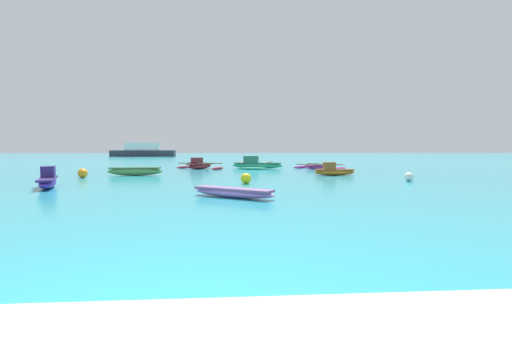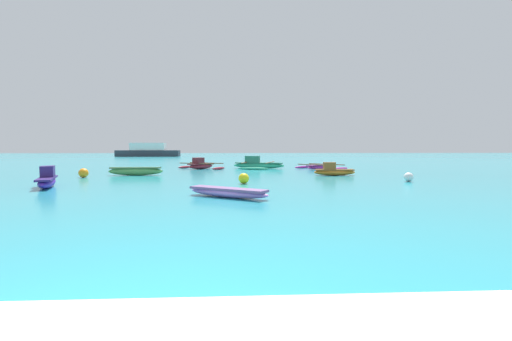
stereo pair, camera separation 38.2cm
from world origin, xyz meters
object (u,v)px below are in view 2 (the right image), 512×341
at_px(moored_boat_2, 136,171).
at_px(moored_boat_3, 47,180).
at_px(moored_boat_6, 201,165).
at_px(mooring_buoy_0, 83,173).
at_px(moored_boat_1, 321,167).
at_px(moored_boat_4, 334,171).
at_px(mooring_buoy_1, 244,178).
at_px(distant_ferry, 148,151).
at_px(moored_boat_5, 228,192).
at_px(moored_boat_0, 258,164).
at_px(mooring_buoy_2, 409,177).

relative_size(moored_boat_2, moored_boat_3, 1.12).
height_order(moored_boat_6, mooring_buoy_0, moored_boat_6).
relative_size(moored_boat_1, moored_boat_4, 1.71).
height_order(moored_boat_4, mooring_buoy_1, moored_boat_4).
xyz_separation_m(moored_boat_1, distant_ferry, (-24.86, 44.32, 0.95)).
height_order(moored_boat_1, moored_boat_5, moored_boat_1).
xyz_separation_m(moored_boat_2, moored_boat_4, (11.84, -0.68, 0.01)).
bearing_deg(moored_boat_0, moored_boat_3, -110.47).
bearing_deg(moored_boat_3, mooring_buoy_1, 75.03).
distance_m(moored_boat_1, moored_boat_4, 6.45).
height_order(moored_boat_1, mooring_buoy_2, mooring_buoy_2).
height_order(moored_boat_6, mooring_buoy_1, moored_boat_6).
bearing_deg(moored_boat_1, moored_boat_3, 178.85).
xyz_separation_m(moored_boat_5, mooring_buoy_0, (-8.22, 8.10, 0.08)).
relative_size(moored_boat_4, mooring_buoy_0, 4.80).
height_order(moored_boat_0, moored_boat_2, moored_boat_0).
bearing_deg(moored_boat_3, moored_boat_5, 44.24).
xyz_separation_m(moored_boat_3, moored_boat_5, (7.60, -3.35, -0.13)).
bearing_deg(moored_boat_2, moored_boat_4, -4.55).
distance_m(mooring_buoy_0, mooring_buoy_1, 9.58).
distance_m(moored_boat_6, distant_ferry, 46.37).
bearing_deg(mooring_buoy_0, moored_boat_0, 39.06).
distance_m(moored_boat_2, moored_boat_6, 7.07).
bearing_deg(moored_boat_0, moored_boat_4, -45.17).
bearing_deg(mooring_buoy_1, mooring_buoy_0, 157.01).
distance_m(moored_boat_0, moored_boat_5, 16.43).
bearing_deg(moored_boat_3, moored_boat_2, 141.98).
bearing_deg(moored_boat_1, mooring_buoy_0, 164.78).
height_order(moored_boat_4, mooring_buoy_0, moored_boat_4).
bearing_deg(moored_boat_5, moored_boat_4, 89.70).
distance_m(moored_boat_1, moored_boat_5, 16.75).
bearing_deg(moored_boat_5, mooring_buoy_0, 169.29).
relative_size(moored_boat_0, distant_ferry, 0.35).
bearing_deg(mooring_buoy_2, moored_boat_6, 135.64).
bearing_deg(mooring_buoy_2, mooring_buoy_0, 169.26).
bearing_deg(moored_boat_2, mooring_buoy_2, -19.19).
height_order(moored_boat_3, moored_boat_4, moored_boat_3).
distance_m(moored_boat_0, moored_boat_6, 4.55).
bearing_deg(mooring_buoy_2, distant_ferry, 115.97).
bearing_deg(moored_boat_6, mooring_buoy_1, -128.98).
relative_size(moored_boat_5, moored_boat_6, 0.74).
xyz_separation_m(moored_boat_1, moored_boat_2, (-12.63, -5.72, 0.09)).
bearing_deg(mooring_buoy_1, moored_boat_5, -97.82).
bearing_deg(mooring_buoy_1, moored_boat_6, 105.58).
bearing_deg(moored_boat_1, moored_boat_6, 135.63).
xyz_separation_m(mooring_buoy_2, distant_ferry, (-26.65, 54.71, 0.90)).
distance_m(moored_boat_1, mooring_buoy_1, 12.58).
bearing_deg(mooring_buoy_0, moored_boat_2, 31.56).
bearing_deg(moored_boat_5, mooring_buoy_2, 63.54).
height_order(moored_boat_0, mooring_buoy_0, moored_boat_0).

